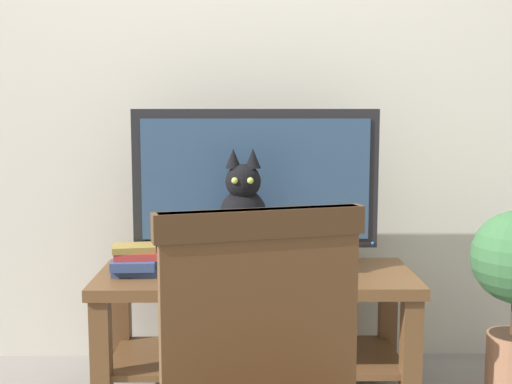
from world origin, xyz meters
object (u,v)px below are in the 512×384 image
Objects in this scene: tv_stand at (256,308)px; tv at (256,184)px; book_stack at (136,260)px; media_box at (243,270)px; cat at (244,222)px.

tv_stand is 1.27× the size of tv.
book_stack is (-0.46, -0.10, -0.28)m from tv.
cat is (0.00, -0.02, 0.18)m from media_box.
tv_stand is 6.30× the size of book_stack.
media_box is at bearing 94.02° from cat.
book_stack is at bearing -178.25° from tv_stand.
cat reaches higher than tv_stand.
tv_stand is 2.85× the size of cat.
tv_stand is at bearing 57.20° from media_box.
tv is (0.00, 0.09, 0.48)m from tv_stand.
cat is (-0.05, -0.09, 0.36)m from tv_stand.
book_stack reaches higher than media_box.
tv is 2.25× the size of cat.
book_stack is (-0.46, -0.01, 0.20)m from tv_stand.
tv is at bearing 73.61° from media_box.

